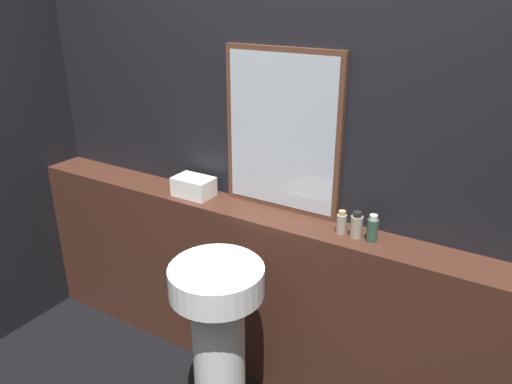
% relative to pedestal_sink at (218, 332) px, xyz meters
% --- Properties ---
extents(wall_back, '(8.00, 0.06, 2.50)m').
position_rel_pedestal_sink_xyz_m(wall_back, '(-0.09, 0.59, 0.70)').
color(wall_back, black).
rests_on(wall_back, ground_plane).
extents(vanity_counter, '(2.87, 0.23, 0.97)m').
position_rel_pedestal_sink_xyz_m(vanity_counter, '(-0.09, 0.45, -0.07)').
color(vanity_counter, '#422319').
rests_on(vanity_counter, ground_plane).
extents(pedestal_sink, '(0.42, 0.42, 0.90)m').
position_rel_pedestal_sink_xyz_m(pedestal_sink, '(0.00, 0.00, 0.00)').
color(pedestal_sink, white).
rests_on(pedestal_sink, ground_plane).
extents(mirror, '(0.61, 0.03, 0.79)m').
position_rel_pedestal_sink_xyz_m(mirror, '(0.01, 0.54, 0.81)').
color(mirror, '#563323').
rests_on(mirror, vanity_counter).
extents(towel_stack, '(0.21, 0.14, 0.10)m').
position_rel_pedestal_sink_xyz_m(towel_stack, '(-0.46, 0.45, 0.46)').
color(towel_stack, white).
rests_on(towel_stack, vanity_counter).
extents(shampoo_bottle, '(0.05, 0.05, 0.11)m').
position_rel_pedestal_sink_xyz_m(shampoo_bottle, '(0.38, 0.45, 0.46)').
color(shampoo_bottle, gray).
rests_on(shampoo_bottle, vanity_counter).
extents(conditioner_bottle, '(0.05, 0.05, 0.12)m').
position_rel_pedestal_sink_xyz_m(conditioner_bottle, '(0.45, 0.45, 0.47)').
color(conditioner_bottle, gray).
rests_on(conditioner_bottle, vanity_counter).
extents(lotion_bottle, '(0.05, 0.05, 0.13)m').
position_rel_pedestal_sink_xyz_m(lotion_bottle, '(0.53, 0.45, 0.47)').
color(lotion_bottle, '#2D4C3D').
rests_on(lotion_bottle, vanity_counter).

